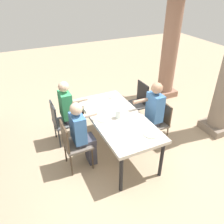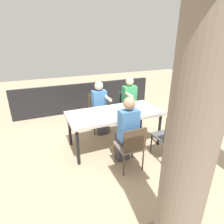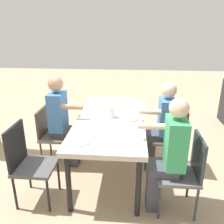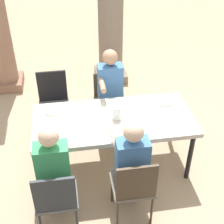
# 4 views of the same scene
# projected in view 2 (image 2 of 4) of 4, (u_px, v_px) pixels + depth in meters

# --- Properties ---
(ground_plane) EXTENTS (16.00, 16.00, 0.00)m
(ground_plane) POSITION_uv_depth(u_px,v_px,m) (115.00, 144.00, 4.17)
(ground_plane) COLOR tan
(dining_table) EXTENTS (1.95, 0.91, 0.78)m
(dining_table) POSITION_uv_depth(u_px,v_px,m) (115.00, 115.00, 3.91)
(dining_table) COLOR beige
(dining_table) RESTS_ON ground
(chair_west_north) EXTENTS (0.44, 0.44, 0.95)m
(chair_west_north) POSITION_uv_depth(u_px,v_px,m) (170.00, 135.00, 3.49)
(chair_west_north) COLOR #4F4F50
(chair_west_north) RESTS_ON ground
(chair_west_south) EXTENTS (0.44, 0.44, 0.90)m
(chair_west_south) POSITION_uv_depth(u_px,v_px,m) (127.00, 106.00, 5.00)
(chair_west_south) COLOR #5B5E61
(chair_west_south) RESTS_ON ground
(chair_mid_north) EXTENTS (0.44, 0.44, 0.86)m
(chair_mid_north) POSITION_uv_depth(u_px,v_px,m) (131.00, 145.00, 3.22)
(chair_mid_north) COLOR #6A6158
(chair_mid_north) RESTS_ON ground
(chair_mid_south) EXTENTS (0.44, 0.44, 0.93)m
(chair_mid_south) POSITION_uv_depth(u_px,v_px,m) (98.00, 109.00, 4.69)
(chair_mid_south) COLOR #6A6158
(chair_mid_south) RESTS_ON ground
(diner_woman_green) EXTENTS (0.35, 0.49, 1.28)m
(diner_woman_green) POSITION_uv_depth(u_px,v_px,m) (100.00, 106.00, 4.48)
(diner_woman_green) COLOR #3F3F4C
(diner_woman_green) RESTS_ON ground
(diner_man_white) EXTENTS (0.35, 0.49, 1.31)m
(diner_man_white) POSITION_uv_depth(u_px,v_px,m) (130.00, 102.00, 4.76)
(diner_man_white) COLOR #3F3F4C
(diner_man_white) RESTS_ON ground
(diner_guest_third) EXTENTS (0.35, 0.49, 1.33)m
(diner_guest_third) POSITION_uv_depth(u_px,v_px,m) (127.00, 130.00, 3.29)
(diner_guest_third) COLOR #3F3F4C
(diner_guest_third) RESTS_ON ground
(stone_column_centre) EXTENTS (0.57, 0.57, 2.78)m
(stone_column_centre) POSITION_uv_depth(u_px,v_px,m) (190.00, 147.00, 1.59)
(stone_column_centre) COLOR gray
(stone_column_centre) RESTS_ON ground
(patio_railing) EXTENTS (4.35, 0.10, 0.90)m
(patio_railing) POSITION_uv_depth(u_px,v_px,m) (86.00, 97.00, 5.93)
(patio_railing) COLOR black
(patio_railing) RESTS_ON ground
(plate_0) EXTENTS (0.24, 0.24, 0.02)m
(plate_0) POSITION_uv_depth(u_px,v_px,m) (152.00, 111.00, 3.91)
(plate_0) COLOR white
(plate_0) RESTS_ON dining_table
(fork_0) EXTENTS (0.02, 0.17, 0.01)m
(fork_0) POSITION_uv_depth(u_px,v_px,m) (158.00, 110.00, 3.96)
(fork_0) COLOR silver
(fork_0) RESTS_ON dining_table
(spoon_0) EXTENTS (0.03, 0.17, 0.01)m
(spoon_0) POSITION_uv_depth(u_px,v_px,m) (146.00, 112.00, 3.85)
(spoon_0) COLOR silver
(spoon_0) RESTS_ON dining_table
(plate_1) EXTENTS (0.22, 0.22, 0.02)m
(plate_1) POSITION_uv_depth(u_px,v_px,m) (111.00, 108.00, 4.10)
(plate_1) COLOR white
(plate_1) RESTS_ON dining_table
(fork_1) EXTENTS (0.02, 0.17, 0.01)m
(fork_1) POSITION_uv_depth(u_px,v_px,m) (117.00, 107.00, 4.16)
(fork_1) COLOR silver
(fork_1) RESTS_ON dining_table
(spoon_1) EXTENTS (0.02, 0.17, 0.01)m
(spoon_1) POSITION_uv_depth(u_px,v_px,m) (104.00, 109.00, 4.05)
(spoon_1) COLOR silver
(spoon_1) RESTS_ON dining_table
(plate_2) EXTENTS (0.25, 0.25, 0.02)m
(plate_2) POSITION_uv_depth(u_px,v_px,m) (85.00, 122.00, 3.40)
(plate_2) COLOR white
(plate_2) RESTS_ON dining_table
(fork_2) EXTENTS (0.03, 0.17, 0.01)m
(fork_2) POSITION_uv_depth(u_px,v_px,m) (93.00, 121.00, 3.46)
(fork_2) COLOR silver
(fork_2) RESTS_ON dining_table
(spoon_2) EXTENTS (0.03, 0.17, 0.01)m
(spoon_2) POSITION_uv_depth(u_px,v_px,m) (77.00, 124.00, 3.35)
(spoon_2) COLOR silver
(spoon_2) RESTS_ON dining_table
(water_pitcher) EXTENTS (0.10, 0.10, 0.16)m
(water_pitcher) POSITION_uv_depth(u_px,v_px,m) (113.00, 109.00, 3.84)
(water_pitcher) COLOR white
(water_pitcher) RESTS_ON dining_table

